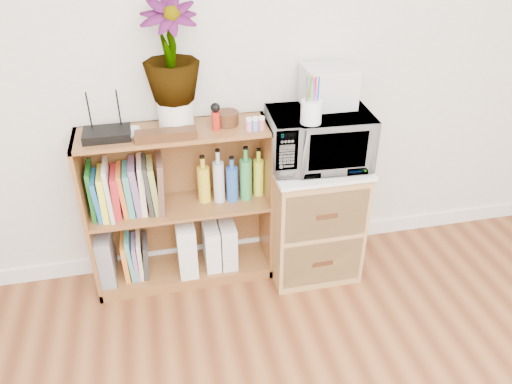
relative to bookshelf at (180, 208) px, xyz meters
name	(u,v)px	position (x,y,z in m)	size (l,w,h in m)	color
skirting_board	(239,246)	(0.35, 0.14, -0.42)	(4.00, 0.02, 0.10)	white
bookshelf	(180,208)	(0.00, 0.00, 0.00)	(1.00, 0.30, 0.95)	brown
wicker_unit	(312,218)	(0.75, -0.08, -0.12)	(0.50, 0.45, 0.70)	#9E7542
microwave	(318,139)	(0.75, -0.08, 0.39)	(0.53, 0.36, 0.29)	silver
pen_cup	(311,112)	(0.66, -0.19, 0.59)	(0.10, 0.10, 0.11)	white
small_appliance	(328,86)	(0.82, 0.01, 0.64)	(0.26, 0.22, 0.21)	silver
router	(107,134)	(-0.32, -0.02, 0.50)	(0.23, 0.16, 0.04)	black
white_bowl	(128,134)	(-0.22, -0.03, 0.49)	(0.13, 0.13, 0.03)	silver
plant_pot	(176,115)	(0.02, 0.02, 0.55)	(0.18, 0.18, 0.15)	silver
potted_plant	(170,51)	(0.02, 0.02, 0.87)	(0.27, 0.27, 0.49)	#2A6629
trinket_box	(166,135)	(-0.04, -0.10, 0.50)	(0.30, 0.07, 0.05)	#3A200F
kokeshi_doll	(216,121)	(0.22, -0.04, 0.52)	(0.04, 0.04, 0.10)	#A21D14
wooden_bowl	(227,118)	(0.28, 0.01, 0.51)	(0.12, 0.12, 0.07)	#3B2010
paint_jars	(255,125)	(0.41, -0.09, 0.51)	(0.12, 0.04, 0.06)	pink
file_box	(105,255)	(-0.44, 0.00, -0.25)	(0.09, 0.24, 0.30)	gray
magazine_holder_left	(186,244)	(0.01, -0.01, -0.24)	(0.10, 0.26, 0.33)	silver
magazine_holder_mid	(211,244)	(0.16, -0.01, -0.27)	(0.09, 0.22, 0.27)	white
magazine_holder_right	(227,241)	(0.25, -0.01, -0.26)	(0.09, 0.23, 0.28)	silver
cookbooks	(128,189)	(-0.26, 0.00, 0.16)	(0.39, 0.20, 0.31)	#1C6920
liquor_bottles	(231,177)	(0.29, 0.00, 0.17)	(0.37, 0.07, 0.31)	gold
lower_books	(135,256)	(-0.28, 0.00, -0.29)	(0.15, 0.19, 0.27)	orange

